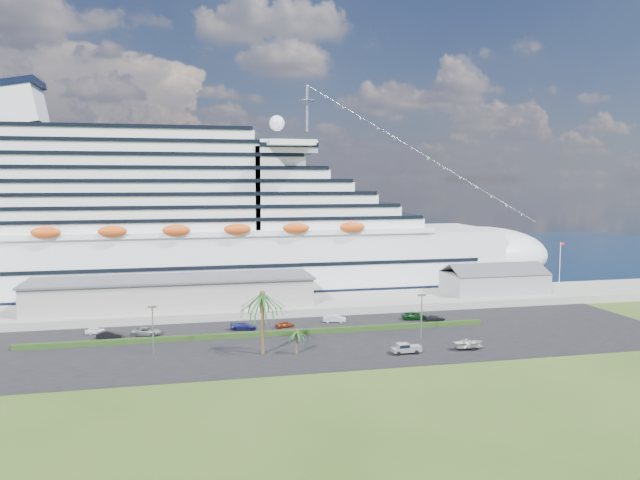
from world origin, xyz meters
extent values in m
plane|color=#2F4617|center=(0.00, 0.00, 0.00)|extent=(420.00, 420.00, 0.00)
cube|color=black|center=(0.00, 11.00, 0.06)|extent=(140.00, 38.00, 0.12)
cube|color=gray|center=(0.00, 40.00, 0.90)|extent=(240.00, 20.00, 1.80)
cube|color=black|center=(0.00, 130.00, 0.01)|extent=(420.00, 160.00, 0.02)
cube|color=silver|center=(-20.00, 64.00, 8.00)|extent=(160.00, 30.00, 16.00)
ellipsoid|color=silver|center=(60.00, 64.00, 8.00)|extent=(40.00, 30.00, 16.00)
cube|color=black|center=(-20.00, 64.00, 1.20)|extent=(164.00, 30.60, 2.40)
cube|color=silver|center=(-32.00, 64.00, 29.60)|extent=(128.00, 26.00, 24.80)
cube|color=silver|center=(2.80, 64.00, 37.40)|extent=(14.00, 38.00, 3.20)
cube|color=silver|center=(-60.00, 64.00, 47.00)|extent=(11.58, 14.00, 11.58)
cylinder|color=gray|center=(10.00, 64.00, 48.00)|extent=(0.70, 0.70, 12.00)
ellipsoid|color=#CC4913|center=(-24.00, 48.20, 17.80)|extent=(90.00, 2.40, 2.60)
ellipsoid|color=#CC4913|center=(-24.00, 79.80, 17.80)|extent=(90.00, 2.40, 2.60)
cube|color=black|center=(-20.00, 64.00, 8.80)|extent=(144.00, 30.40, 0.90)
cube|color=gray|center=(-25.00, 40.00, 4.80)|extent=(60.00, 14.00, 6.00)
cube|color=#4C4C54|center=(-25.00, 40.00, 7.90)|extent=(61.00, 15.00, 0.40)
cube|color=gray|center=(52.00, 40.00, 4.20)|extent=(24.00, 12.00, 4.80)
cube|color=#4C4C54|center=(52.00, 37.00, 7.80)|extent=(24.00, 6.31, 2.74)
cube|color=#4C4C54|center=(52.00, 43.00, 7.80)|extent=(24.00, 6.31, 2.74)
cylinder|color=silver|center=(70.00, 40.00, 7.80)|extent=(0.16, 0.16, 12.00)
cube|color=red|center=(70.50, 40.00, 13.40)|extent=(1.00, 0.04, 0.70)
cube|color=black|center=(-8.00, 16.00, 0.57)|extent=(88.00, 1.10, 0.90)
cylinder|color=gray|center=(-28.00, 8.00, 4.12)|extent=(0.24, 0.24, 8.00)
cube|color=gray|center=(-28.00, 8.00, 8.22)|extent=(1.60, 0.35, 0.35)
cylinder|color=gray|center=(20.00, 8.00, 4.12)|extent=(0.24, 0.24, 8.00)
cube|color=gray|center=(20.00, 8.00, 8.22)|extent=(1.60, 0.35, 0.35)
cylinder|color=#47301E|center=(-10.00, 4.00, 5.25)|extent=(0.54, 0.54, 10.50)
sphere|color=#47301E|center=(-10.00, 4.00, 10.50)|extent=(0.98, 0.98, 0.98)
cylinder|color=#47301E|center=(-4.50, 2.50, 2.10)|extent=(0.35, 0.35, 4.20)
sphere|color=#47301E|center=(-4.50, 2.50, 4.20)|extent=(0.73, 0.73, 0.73)
imported|color=white|center=(-39.40, 24.93, 0.76)|extent=(4.04, 2.60, 1.28)
imported|color=black|center=(-36.28, 20.21, 0.88)|extent=(4.77, 2.08, 1.53)
imported|color=gray|center=(-29.76, 21.57, 0.88)|extent=(5.83, 3.50, 1.52)
imported|color=#171A52|center=(-11.50, 21.74, 0.85)|extent=(5.35, 3.06, 1.46)
imported|color=maroon|center=(-3.25, 21.87, 0.76)|extent=(4.03, 2.61, 1.28)
imported|color=silver|center=(7.54, 24.17, 0.89)|extent=(4.92, 2.89, 1.53)
imported|color=#0E3914|center=(24.77, 22.95, 0.91)|extent=(5.79, 2.89, 1.57)
imported|color=black|center=(28.11, 20.62, 0.77)|extent=(4.59, 2.10, 1.30)
cylinder|color=black|center=(11.97, -1.99, 0.49)|extent=(0.74, 0.26, 0.74)
cylinder|color=black|center=(11.97, -0.24, 0.49)|extent=(0.74, 0.26, 0.74)
cylinder|color=black|center=(15.18, -1.99, 0.49)|extent=(0.74, 0.26, 0.74)
cylinder|color=black|center=(15.18, -0.24, 0.49)|extent=(0.74, 0.26, 0.74)
cube|color=#A7A9AE|center=(13.71, -1.11, 0.81)|extent=(4.98, 1.88, 0.64)
cube|color=#A7A9AE|center=(15.05, -1.11, 1.18)|extent=(2.22, 1.81, 0.51)
cube|color=#A7A9AE|center=(13.07, -1.11, 1.45)|extent=(2.04, 1.76, 0.87)
cube|color=black|center=(13.07, -1.11, 1.54)|extent=(1.85, 1.81, 0.51)
cube|color=#A7A9AE|center=(11.60, -1.11, 0.99)|extent=(0.84, 1.75, 0.32)
cube|color=gray|center=(25.09, -1.13, 0.70)|extent=(4.84, 1.85, 0.13)
cylinder|color=gray|center=(22.89, -1.13, 0.70)|extent=(2.30, 0.12, 0.08)
cylinder|color=black|center=(25.51, -2.07, 0.46)|extent=(0.67, 0.24, 0.67)
cylinder|color=black|center=(25.51, -0.18, 0.46)|extent=(0.67, 0.24, 0.67)
imported|color=silver|center=(25.09, -1.13, 1.31)|extent=(5.36, 3.87, 1.10)
camera|label=1|loc=(-23.32, -98.20, 29.46)|focal=35.00mm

